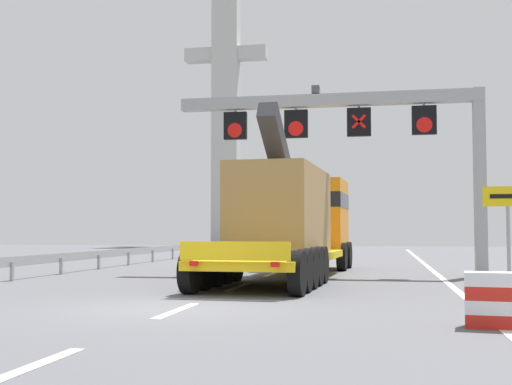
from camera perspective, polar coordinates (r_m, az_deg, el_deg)
name	(u,v)px	position (r m, az deg, el deg)	size (l,w,h in m)	color
ground	(167,308)	(13.88, -7.58, -9.74)	(112.00, 112.00, 0.00)	#5B5B60
lane_markings	(312,258)	(38.20, 4.78, -5.60)	(0.20, 64.34, 0.01)	silver
edge_line_right	(437,274)	(25.21, 15.12, -6.71)	(0.20, 63.00, 0.01)	silver
overhead_lane_gantry	(367,128)	(24.49, 9.41, 5.46)	(11.19, 0.90, 6.84)	#9EA0A5
heavy_haul_truck_yellow	(296,219)	(23.65, 3.38, -2.25)	(3.60, 14.16, 5.30)	yellow
exit_sign_yellow	(508,211)	(19.96, 20.64, -1.51)	(1.36, 0.15, 2.81)	#9EA0A5
crash_barrier_striped	(497,300)	(11.66, 19.80, -8.60)	(1.05, 0.62, 0.90)	red
guardrail_left	(98,255)	(28.18, -13.30, -5.23)	(0.13, 29.25, 0.76)	#999EA3
bridge_pylon_distant	(226,87)	(73.62, -2.57, 8.92)	(9.00, 2.00, 33.41)	#B7B7B2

